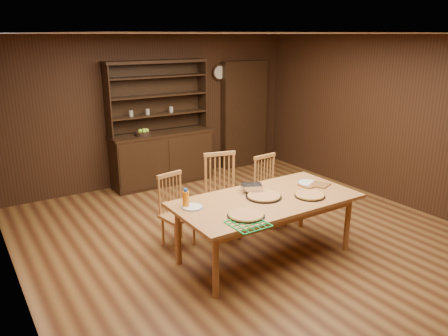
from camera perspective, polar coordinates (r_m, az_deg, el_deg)
floor at (r=5.83m, az=3.75°, el=-9.36°), size 6.00×6.00×0.00m
room_shell at (r=5.32m, az=4.08°, el=6.04°), size 6.00×6.00×6.00m
china_hutch at (r=7.86m, az=-8.16°, el=2.19°), size 1.84×0.52×2.17m
doorway at (r=8.82m, az=2.64°, el=6.99°), size 1.00×0.18×2.10m
wall_clock at (r=8.45m, az=-0.62°, el=12.38°), size 0.30×0.05×0.30m
dining_table at (r=5.17m, az=5.54°, el=-4.69°), size 2.18×1.09×0.75m
chair_left at (r=5.59m, az=-6.47°, el=-5.13°), size 0.44×0.42×0.93m
chair_center at (r=5.80m, az=-0.25°, el=-3.12°), size 0.55×0.53×1.11m
chair_right at (r=6.20m, az=5.79°, el=-2.56°), size 0.43×0.41×0.98m
pizza_left at (r=4.63m, az=2.90°, el=-6.14°), size 0.40×0.40×0.04m
pizza_right at (r=5.27m, az=11.15°, el=-3.51°), size 0.36×0.36×0.04m
pizza_center at (r=5.17m, az=5.23°, el=-3.68°), size 0.43×0.43×0.04m
cooling_rack at (r=4.46m, az=3.18°, el=-7.26°), size 0.38×0.38×0.02m
plate_left at (r=4.87m, az=-4.14°, el=-5.10°), size 0.23×0.23×0.02m
plate_right at (r=5.73m, az=10.94°, el=-1.92°), size 0.27×0.27×0.02m
foil_dish at (r=5.32m, az=3.62°, el=-2.64°), size 0.30×0.26×0.10m
juice_bottle at (r=4.86m, az=-5.02°, el=-4.03°), size 0.08×0.08×0.22m
pot_holder_a at (r=5.69m, az=12.39°, el=-2.14°), size 0.29×0.29×0.02m
pot_holder_b at (r=5.64m, az=10.93°, el=-2.24°), size 0.20×0.20×0.01m
fruit_bowl at (r=7.58m, az=-10.49°, el=4.54°), size 0.27×0.27×0.12m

